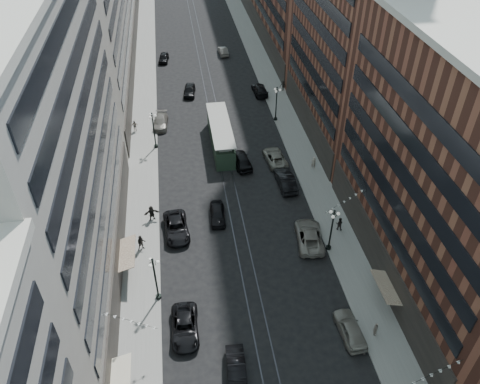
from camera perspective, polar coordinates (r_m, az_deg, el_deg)
ground at (r=72.35m, az=-2.88°, el=8.16°), size 220.00×220.00×0.00m
sidewalk_west at (r=81.03m, az=-11.57°, el=11.04°), size 4.00×180.00×0.15m
sidewalk_east at (r=82.54m, az=4.13°, el=12.28°), size 4.00×180.00×0.15m
rail_west at (r=81.03m, az=-4.17°, el=11.70°), size 0.12×180.00×0.02m
rail_east at (r=81.13m, az=-3.16°, el=11.78°), size 0.12×180.00×0.02m
building_west_mid at (r=43.33m, az=-22.32°, el=3.73°), size 8.00×36.00×28.00m
building_east_mid at (r=45.06m, az=23.47°, el=1.67°), size 8.00×30.00×24.00m
lamppost_sw_far at (r=45.34m, az=-10.29°, el=-10.22°), size 1.03×1.14×5.52m
lamppost_sw_mid at (r=66.35m, az=-10.47°, el=7.56°), size 1.03×1.14×5.52m
lamppost_se_far at (r=50.18m, az=11.11°, el=-4.41°), size 1.03×1.14×5.52m
lamppost_se_mid at (r=72.14m, az=4.45°, el=10.82°), size 1.03×1.14×5.52m
streetcar at (r=66.61m, az=-2.38°, el=6.86°), size 2.82×12.73×3.52m
car_2 at (r=44.45m, az=-6.73°, el=-16.02°), size 2.58×5.36×1.47m
car_4 at (r=45.08m, az=13.29°, el=-15.93°), size 2.12×4.79×1.60m
car_5 at (r=41.92m, az=-0.44°, el=-20.80°), size 1.75×4.52×1.47m
pedestrian_2 at (r=51.70m, az=-11.93°, el=-6.06°), size 0.99×0.66×1.88m
pedestrian_4 at (r=45.46m, az=16.20°, el=-15.77°), size 0.66×0.99×1.56m
car_7 at (r=53.21m, az=-7.77°, el=-4.31°), size 3.03×5.88×1.59m
car_8 at (r=72.64m, az=-9.65°, el=8.43°), size 2.49×5.21×1.47m
car_9 at (r=94.34m, az=-9.30°, el=15.84°), size 2.27×4.44×1.45m
car_10 at (r=59.54m, az=5.57°, el=1.44°), size 2.08×5.45×1.77m
car_11 at (r=63.82m, az=4.27°, el=4.25°), size 2.96×5.58×1.49m
car_12 at (r=81.06m, az=2.43°, el=12.37°), size 2.36×5.30×1.51m
car_13 at (r=81.13m, az=-6.19°, el=12.22°), size 2.43×4.79×1.57m
car_14 at (r=96.31m, az=-2.07°, el=16.80°), size 1.78×4.45×1.44m
pedestrian_5 at (r=55.08m, az=-10.72°, el=-2.52°), size 1.81×0.80×1.88m
pedestrian_6 at (r=71.77m, az=-12.69°, el=7.88°), size 1.05×0.53×1.75m
pedestrian_7 at (r=54.07m, az=12.01°, el=-3.81°), size 0.93×0.75×1.68m
pedestrian_8 at (r=62.87m, az=8.96°, el=3.56°), size 0.66×0.44×1.77m
pedestrian_9 at (r=82.02m, az=5.28°, el=12.79°), size 1.24×0.79×1.78m
car_extra_0 at (r=54.57m, az=-2.77°, el=-2.68°), size 1.99×4.47×1.49m
car_extra_1 at (r=52.26m, az=8.44°, el=-5.32°), size 3.47×6.29×1.67m
car_extra_2 at (r=62.92m, az=0.19°, el=3.94°), size 2.68×5.32×1.74m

